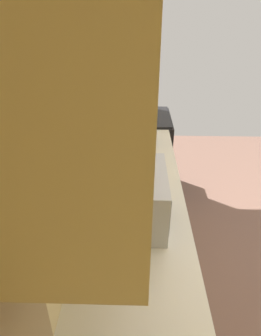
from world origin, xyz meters
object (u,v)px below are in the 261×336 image
(bowl, at_px, (149,167))
(microwave, at_px, (132,196))
(kettle, at_px, (148,136))
(oven_range, at_px, (140,154))

(bowl, bearing_deg, microwave, 168.41)
(kettle, bearing_deg, oven_range, 5.10)
(oven_range, relative_size, kettle, 5.82)
(bowl, bearing_deg, kettle, 0.00)
(kettle, bearing_deg, microwave, 173.80)
(oven_range, distance_m, bowl, 1.23)
(bowl, height_order, kettle, kettle)
(microwave, xyz_separation_m, kettle, (1.01, -0.11, -0.08))
(oven_range, xyz_separation_m, microwave, (-1.67, 0.05, 0.59))
(oven_range, bearing_deg, kettle, -174.90)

